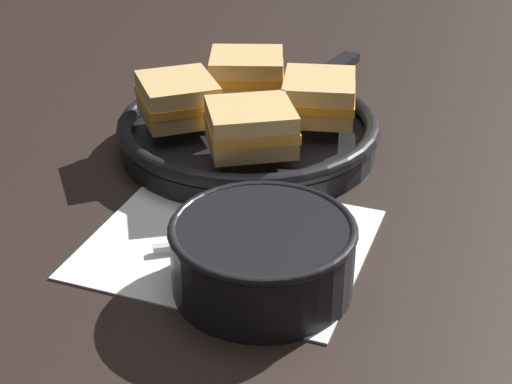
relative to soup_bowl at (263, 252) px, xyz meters
name	(u,v)px	position (x,y,z in m)	size (l,w,h in m)	color
ground_plane	(228,244)	(-0.06, 0.05, -0.04)	(4.00, 4.00, 0.00)	black
napkin	(231,240)	(-0.05, 0.05, -0.03)	(0.26, 0.23, 0.00)	white
soup_bowl	(263,252)	(0.00, 0.00, 0.00)	(0.16, 0.16, 0.06)	black
spoon	(260,235)	(-0.03, 0.06, -0.03)	(0.13, 0.10, 0.01)	silver
skillet	(250,132)	(-0.12, 0.24, -0.01)	(0.30, 0.43, 0.04)	black
sandwich_near_left	(247,73)	(-0.15, 0.31, 0.03)	(0.11, 0.11, 0.05)	#DBB26B
sandwich_near_right	(178,99)	(-0.19, 0.21, 0.03)	(0.12, 0.12, 0.05)	#DBB26B
sandwich_far_left	(251,127)	(-0.08, 0.17, 0.03)	(0.12, 0.12, 0.05)	#DBB26B
sandwich_far_right	(319,97)	(-0.05, 0.28, 0.03)	(0.10, 0.11, 0.05)	#DBB26B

